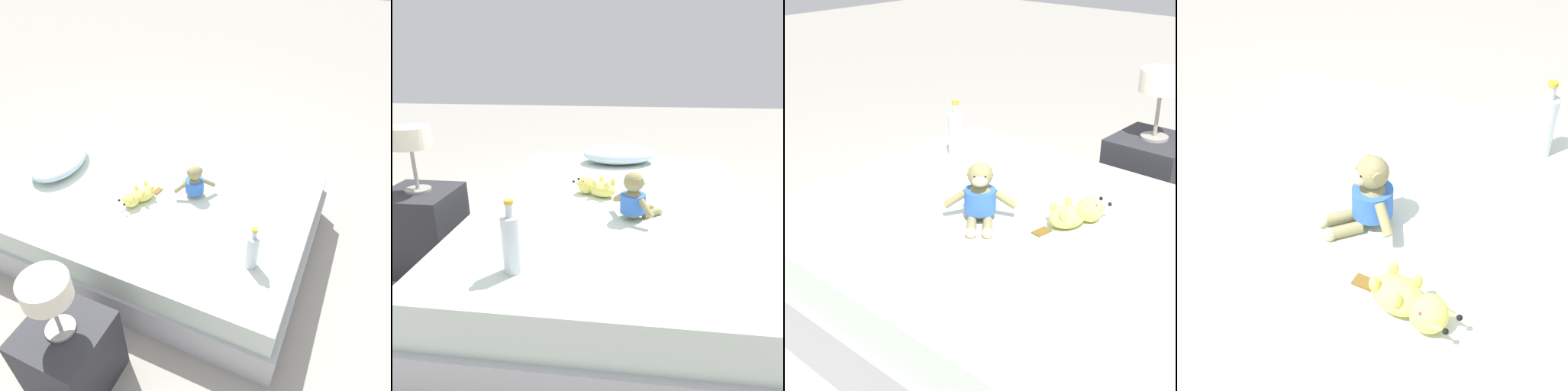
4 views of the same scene
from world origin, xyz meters
TOP-DOWN VIEW (x-y plane):
  - ground_plane at (0.00, 0.00)m, footprint 16.00×16.00m
  - bed at (0.00, 0.00)m, footprint 1.50×2.08m
  - pillow at (-0.03, 0.79)m, footprint 0.59×0.46m
  - plush_monkey at (0.08, -0.23)m, footprint 0.25×0.26m
  - plush_yellow_creature at (-0.14, 0.07)m, footprint 0.32×0.19m
  - glass_bottle at (-0.35, -0.77)m, footprint 0.07×0.07m
  - nightstand at (-1.11, -0.10)m, footprint 0.39×0.39m
  - bedside_lamp at (-1.11, -0.10)m, footprint 0.22×0.22m

SIDE VIEW (x-z plane):
  - ground_plane at x=0.00m, z-range 0.00..0.00m
  - bed at x=0.00m, z-range 0.00..0.43m
  - nightstand at x=-1.11m, z-range 0.00..0.47m
  - plush_yellow_creature at x=-0.14m, z-range 0.43..0.53m
  - pillow at x=-0.03m, z-range 0.43..0.56m
  - plush_monkey at x=0.08m, z-range 0.41..0.64m
  - glass_bottle at x=-0.35m, z-range 0.40..0.68m
  - bedside_lamp at x=-1.11m, z-range 0.57..0.93m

